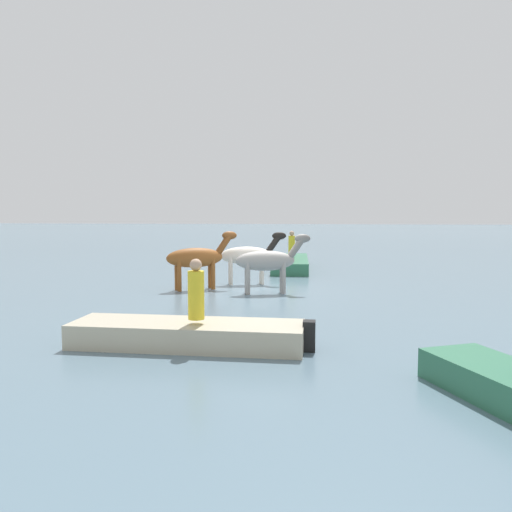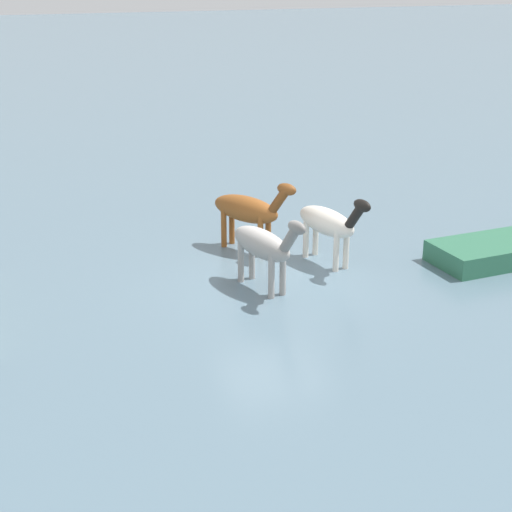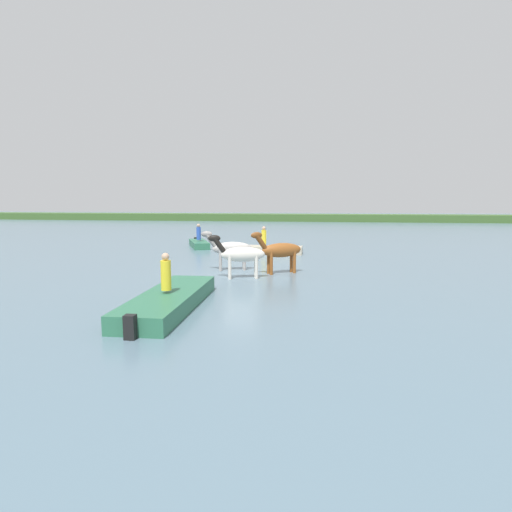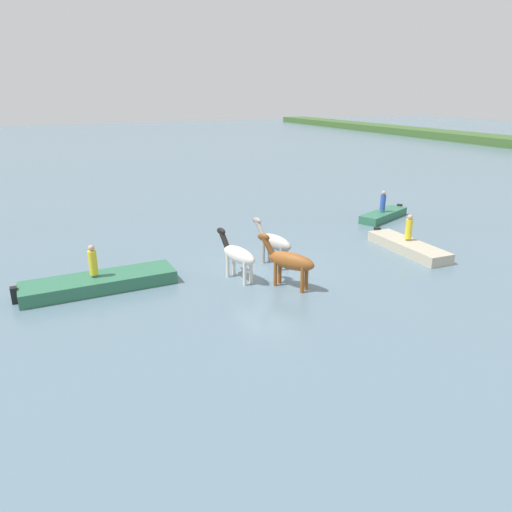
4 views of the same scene
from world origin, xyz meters
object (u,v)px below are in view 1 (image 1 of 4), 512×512
object	(u,v)px
person_boatman_standing	(292,244)
boat_dinghy_port	(291,265)
person_spotter_bow	(196,291)
horse_mid_herd	(197,258)
horse_gray_outer	(268,261)
boat_motor_center	(189,338)
horse_lead	(249,256)

from	to	relation	value
person_boatman_standing	boat_dinghy_port	bearing A→B (deg)	71.09
person_spotter_bow	horse_mid_herd	bearing A→B (deg)	-76.45
horse_gray_outer	person_boatman_standing	world-z (taller)	horse_gray_outer
horse_mid_herd	person_spotter_bow	world-z (taller)	horse_mid_herd
boat_motor_center	person_boatman_standing	distance (m)	14.43
person_boatman_standing	horse_mid_herd	bearing A→B (deg)	67.37
horse_lead	horse_mid_herd	size ratio (longest dim) A/B	1.04
boat_dinghy_port	horse_mid_herd	bearing A→B (deg)	-24.92
boat_motor_center	person_boatman_standing	bearing A→B (deg)	-94.52
horse_lead	boat_dinghy_port	size ratio (longest dim) A/B	0.42
boat_motor_center	person_boatman_standing	xyz separation A→B (m)	(-1.30, -14.33, 1.00)
person_boatman_standing	person_spotter_bow	bearing A→B (deg)	85.60
horse_gray_outer	person_spotter_bow	size ratio (longest dim) A/B	2.13
boat_dinghy_port	person_boatman_standing	xyz separation A→B (m)	(-0.05, -0.13, 0.99)
horse_lead	horse_mid_herd	bearing A→B (deg)	-150.38
horse_lead	horse_mid_herd	world-z (taller)	horse_mid_herd
boat_motor_center	person_spotter_bow	xyz separation A→B (m)	(-0.19, 0.14, 0.97)
horse_mid_herd	person_spotter_bow	xyz separation A→B (m)	(-1.80, 7.48, 0.03)
boat_motor_center	boat_dinghy_port	world-z (taller)	boat_dinghy_port
person_spotter_bow	boat_dinghy_port	bearing A→B (deg)	-94.26
boat_dinghy_port	person_boatman_standing	world-z (taller)	person_boatman_standing
horse_mid_herd	boat_dinghy_port	bearing A→B (deg)	35.98
horse_mid_herd	boat_motor_center	xyz separation A→B (m)	(-1.61, 7.34, -0.94)
horse_gray_outer	horse_mid_herd	size ratio (longest dim) A/B	1.05
horse_gray_outer	boat_motor_center	distance (m)	6.90
horse_mid_herd	boat_dinghy_port	xyz separation A→B (m)	(-2.87, -6.86, -0.92)
horse_lead	person_boatman_standing	xyz separation A→B (m)	(-1.33, -5.48, 0.10)
horse_gray_outer	person_spotter_bow	bearing A→B (deg)	-111.18
horse_mid_herd	boat_motor_center	world-z (taller)	horse_mid_herd
horse_gray_outer	horse_mid_herd	distance (m)	2.58
horse_mid_herd	horse_gray_outer	bearing A→B (deg)	-43.91
horse_lead	person_spotter_bow	size ratio (longest dim) A/B	2.12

